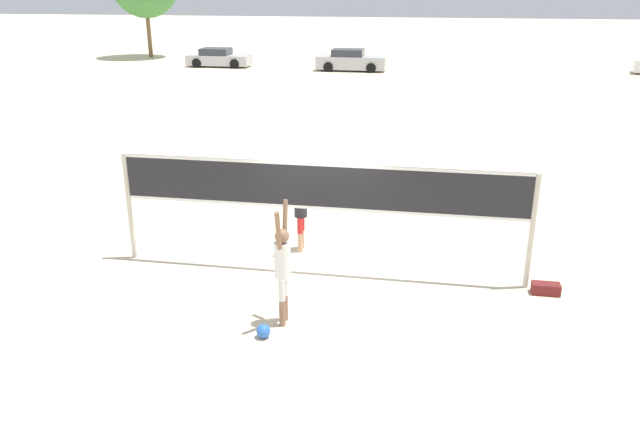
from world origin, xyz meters
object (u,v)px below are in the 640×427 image
object	(u,v)px
volleyball_net	(320,194)
parked_car_mid	(219,58)
player_spiker	(283,263)
parked_car_far	(351,61)
volleyball	(263,331)
gear_bag	(546,289)
player_blocker	(301,207)

from	to	relation	value
volleyball_net	parked_car_mid	world-z (taller)	volleyball_net
player_spiker	parked_car_far	size ratio (longest dim) A/B	0.47
parked_car_mid	parked_car_far	xyz separation A→B (m)	(9.43, -0.55, 0.07)
volleyball	parked_car_mid	size ratio (longest dim) A/B	0.05
gear_bag	volleyball_net	bearing A→B (deg)	177.15
parked_car_far	gear_bag	bearing A→B (deg)	-75.53
volleyball_net	player_blocker	size ratio (longest dim) A/B	4.22
volleyball	gear_bag	size ratio (longest dim) A/B	0.46
parked_car_mid	player_blocker	bearing A→B (deg)	-68.20
player_spiker	gear_bag	bearing A→B (deg)	-67.77
parked_car_far	volleyball_net	bearing A→B (deg)	-83.32
volleyball_net	gear_bag	world-z (taller)	volleyball_net
volleyball	parked_car_far	distance (m)	33.75
parked_car_mid	gear_bag	bearing A→B (deg)	-61.53
volleyball	parked_car_mid	distance (m)	36.31
gear_bag	parked_car_far	xyz separation A→B (m)	(-7.75, 31.18, 0.54)
gear_bag	parked_car_mid	world-z (taller)	parked_car_mid
player_blocker	parked_car_mid	xyz separation A→B (m)	(-12.17, 30.49, -0.43)
player_spiker	volleyball	xyz separation A→B (m)	(-0.22, -0.53, -1.03)
gear_bag	volleyball	bearing A→B (deg)	-153.47
volleyball_net	player_spiker	bearing A→B (deg)	-97.15
player_blocker	gear_bag	xyz separation A→B (m)	(5.01, -1.24, -0.91)
gear_bag	parked_car_far	size ratio (longest dim) A/B	0.11
player_blocker	parked_car_mid	bearing A→B (deg)	-158.23
volleyball	gear_bag	world-z (taller)	volleyball
parked_car_far	player_blocker	bearing A→B (deg)	-84.26
player_blocker	parked_car_mid	distance (m)	32.83
player_blocker	volleyball	xyz separation A→B (m)	(0.11, -3.68, -0.90)
volleyball_net	player_spiker	size ratio (longest dim) A/B	3.79
player_spiker	parked_car_mid	bearing A→B (deg)	20.40
volleyball_net	gear_bag	size ratio (longest dim) A/B	15.79
player_spiker	parked_car_far	distance (m)	33.23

